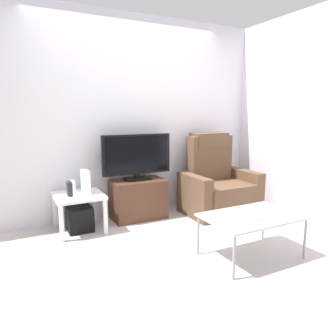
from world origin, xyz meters
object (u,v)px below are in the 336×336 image
(game_console, at_px, (86,182))
(coffee_table, at_px, (252,218))
(tv_stand, at_px, (138,199))
(book_middle, at_px, (73,188))
(subwoofer_box, at_px, (80,219))
(cell_phone, at_px, (255,217))
(television, at_px, (137,156))
(side_table, at_px, (79,200))
(book_leftmost, at_px, (69,189))
(recliner_armchair, at_px, (217,185))

(game_console, xyz_separation_m, coffee_table, (1.22, -1.44, -0.19))
(tv_stand, xyz_separation_m, coffee_table, (0.53, -1.54, 0.13))
(tv_stand, relative_size, book_middle, 4.10)
(coffee_table, bearing_deg, subwoofer_box, 132.53)
(subwoofer_box, bearing_deg, cell_phone, -48.97)
(tv_stand, relative_size, cell_phone, 4.56)
(television, relative_size, coffee_table, 1.01)
(side_table, relative_size, book_leftmost, 3.29)
(side_table, distance_m, subwoofer_box, 0.23)
(tv_stand, distance_m, game_console, 0.77)
(coffee_table, bearing_deg, book_leftmost, 135.04)
(television, bearing_deg, recliner_armchair, -13.45)
(book_leftmost, relative_size, book_middle, 0.99)
(subwoofer_box, xyz_separation_m, game_console, (0.09, 0.01, 0.43))
(tv_stand, height_order, coffee_table, tv_stand)
(recliner_armchair, bearing_deg, book_leftmost, 179.10)
(book_middle, relative_size, game_console, 0.62)
(side_table, relative_size, cell_phone, 3.60)
(subwoofer_box, height_order, game_console, game_console)
(tv_stand, xyz_separation_m, recliner_armchair, (1.08, -0.24, 0.12))
(subwoofer_box, relative_size, game_console, 1.05)
(side_table, bearing_deg, book_leftmost, -168.69)
(book_middle, distance_m, coffee_table, 1.97)
(book_middle, bearing_deg, subwoofer_box, 18.58)
(book_middle, bearing_deg, side_table, 18.58)
(tv_stand, distance_m, television, 0.56)
(tv_stand, height_order, book_middle, book_middle)
(side_table, height_order, subwoofer_box, side_table)
(recliner_armchair, distance_m, side_table, 1.86)
(game_console, distance_m, coffee_table, 1.89)
(game_console, relative_size, cell_phone, 1.79)
(coffee_table, bearing_deg, book_middle, 134.20)
(book_leftmost, bearing_deg, television, 9.49)
(side_table, bearing_deg, tv_stand, 7.87)
(cell_phone, bearing_deg, subwoofer_box, 143.02)
(television, xyz_separation_m, subwoofer_box, (-0.78, -0.13, -0.68))
(television, xyz_separation_m, recliner_armchair, (1.08, -0.26, -0.44))
(game_console, bearing_deg, coffee_table, -49.69)
(recliner_armchair, distance_m, book_middle, 1.93)
(game_console, xyz_separation_m, cell_phone, (1.20, -1.50, -0.16))
(side_table, height_order, game_console, game_console)
(television, bearing_deg, book_leftmost, -170.51)
(book_leftmost, height_order, game_console, game_console)
(coffee_table, bearing_deg, recliner_armchair, 67.04)
(television, distance_m, recliner_armchair, 1.19)
(subwoofer_box, xyz_separation_m, coffee_table, (1.31, -1.43, 0.24))
(cell_phone, bearing_deg, recliner_armchair, 79.41)
(recliner_armchair, xyz_separation_m, side_table, (-1.86, 0.13, -0.00))
(game_console, distance_m, cell_phone, 1.93)
(television, height_order, coffee_table, television)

